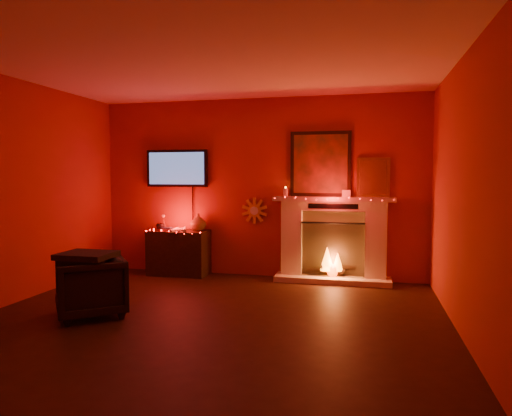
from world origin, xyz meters
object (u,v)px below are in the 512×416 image
Objects in this scene: fireplace at (333,232)px; console_table at (180,250)px; tv at (177,169)px; sunburst_clock at (254,211)px; armchair at (90,286)px.

fireplace is 2.29× the size of console_table.
fireplace is 2.36m from console_table.
fireplace is at bearing -1.50° from tv.
tv is 1.41m from sunburst_clock.
fireplace is 1.23m from sunburst_clock.
console_table is 2.18m from armchair.
console_table is at bearing -169.19° from sunburst_clock.
fireplace reaches higher than tv.
armchair is (-0.12, -2.18, -0.06)m from console_table.
fireplace is at bearing 3.11° from console_table.
sunburst_clock is (1.25, 0.03, -0.65)m from tv.
fireplace is 2.61m from tv.
armchair is at bearing -90.28° from tv.
console_table is (0.11, -0.19, -1.27)m from tv.
sunburst_clock reaches higher than console_table.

